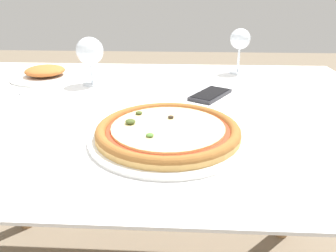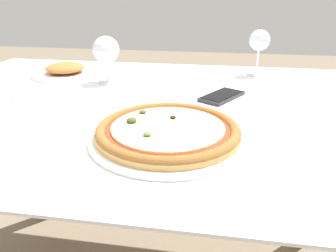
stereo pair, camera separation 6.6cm
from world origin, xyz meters
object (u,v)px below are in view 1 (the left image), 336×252
(fork, at_px, (13,96))
(pizza_plate, at_px, (168,132))
(wine_glass_far_left, at_px, (90,52))
(side_plate, at_px, (45,74))
(cell_phone, at_px, (210,95))
(dining_table, at_px, (134,132))
(wine_glass_far_right, at_px, (240,41))

(fork, bearing_deg, pizza_plate, -29.43)
(pizza_plate, distance_m, wine_glass_far_left, 0.49)
(fork, relative_size, side_plate, 0.74)
(cell_phone, height_order, side_plate, side_plate)
(fork, distance_m, side_plate, 0.21)
(side_plate, bearing_deg, dining_table, -36.19)
(wine_glass_far_left, bearing_deg, side_plate, 159.87)
(pizza_plate, relative_size, wine_glass_far_right, 2.05)
(dining_table, relative_size, cell_phone, 8.83)
(pizza_plate, distance_m, side_plate, 0.65)
(dining_table, bearing_deg, pizza_plate, -64.14)
(pizza_plate, bearing_deg, fork, 150.57)
(fork, bearing_deg, wine_glass_far_left, 37.31)
(dining_table, xyz_separation_m, fork, (-0.35, 0.04, 0.09))
(wine_glass_far_left, bearing_deg, wine_glass_far_right, 20.31)
(dining_table, relative_size, pizza_plate, 4.33)
(pizza_plate, xyz_separation_m, wine_glass_far_left, (-0.27, 0.40, 0.09))
(wine_glass_far_left, xyz_separation_m, side_plate, (-0.18, 0.07, -0.09))
(pizza_plate, bearing_deg, cell_phone, 70.12)
(cell_phone, distance_m, side_plate, 0.58)
(dining_table, xyz_separation_m, wine_glass_far_left, (-0.16, 0.18, 0.19))
(fork, bearing_deg, cell_phone, 3.85)
(pizza_plate, distance_m, cell_phone, 0.32)
(wine_glass_far_left, bearing_deg, cell_phone, -16.20)
(cell_phone, xyz_separation_m, side_plate, (-0.55, 0.17, 0.01))
(fork, bearing_deg, side_plate, 87.21)
(fork, bearing_deg, wine_glass_far_right, 25.65)
(wine_glass_far_left, bearing_deg, dining_table, -49.05)
(wine_glass_far_right, height_order, side_plate, wine_glass_far_right)
(dining_table, height_order, wine_glass_far_left, wine_glass_far_left)
(wine_glass_far_left, distance_m, wine_glass_far_right, 0.52)
(dining_table, relative_size, wine_glass_far_left, 9.37)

